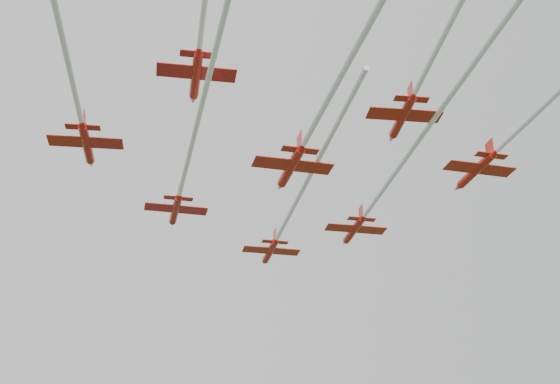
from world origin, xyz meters
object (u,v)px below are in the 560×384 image
object	(u,v)px
jet_row4_left	(204,8)
jet_row4_right	(442,40)
jet_row3_right	(530,119)
jet_row2_left	(191,147)
jet_row2_right	(388,182)
jet_row3_mid	(322,110)
jet_row3_left	(69,65)
jet_lead	(289,216)

from	to	relation	value
jet_row4_left	jet_row4_right	size ratio (longest dim) A/B	0.85
jet_row3_right	jet_row4_right	xyz separation A→B (m)	(-16.80, -11.69, -0.95)
jet_row2_left	jet_row2_right	distance (m)	25.98
jet_row2_left	jet_row3_mid	xyz separation A→B (m)	(11.89, -11.81, 0.06)
jet_row3_left	jet_row3_right	size ratio (longest dim) A/B	1.10
jet_row2_left	jet_row3_left	distance (m)	18.99
jet_lead	jet_row3_mid	xyz separation A→B (m)	(-4.72, -28.32, -0.29)
jet_row2_left	jet_row3_right	world-z (taller)	jet_row3_right
jet_row2_right	jet_row3_mid	size ratio (longest dim) A/B	1.06
jet_lead	jet_row3_right	world-z (taller)	jet_row3_right
jet_row3_left	jet_row4_left	size ratio (longest dim) A/B	1.29
jet_row2_left	jet_row4_left	size ratio (longest dim) A/B	1.41
jet_row2_right	jet_row3_left	xyz separation A→B (m)	(-40.03, -15.60, -0.13)
jet_row3_mid	jet_row4_left	distance (m)	18.83
jet_row3_mid	jet_row4_right	distance (m)	15.51
jet_lead	jet_row4_right	xyz separation A→B (m)	(2.32, -42.13, 0.35)
jet_row2_left	jet_row3_mid	size ratio (longest dim) A/B	1.13
jet_row3_right	jet_row2_left	bearing A→B (deg)	160.51
jet_row2_left	jet_row3_right	distance (m)	38.39
jet_lead	jet_row4_right	bearing A→B (deg)	-82.24
jet_row3_left	jet_lead	bearing A→B (deg)	52.80
jet_row2_left	jet_row2_right	world-z (taller)	jet_row2_right
jet_row3_left	jet_row4_left	distance (m)	15.47
jet_row2_right	jet_row4_left	xyz separation A→B (m)	(-28.84, -26.23, 0.93)
jet_row3_left	jet_row3_mid	xyz separation A→B (m)	(26.12, 0.76, -0.24)
jet_row3_right	jet_row4_right	distance (m)	20.49
jet_row2_right	jet_row3_right	bearing A→B (deg)	-54.56
jet_row2_right	jet_row3_mid	world-z (taller)	jet_row2_right
jet_row3_mid	jet_row4_left	bearing A→B (deg)	-140.14
jet_row2_left	jet_row4_right	xyz separation A→B (m)	(18.93, -25.63, 0.70)
jet_row4_left	jet_row3_mid	bearing A→B (deg)	44.00
jet_row3_mid	jet_row3_left	bearing A→B (deg)	-175.82
jet_lead	jet_row3_mid	world-z (taller)	jet_lead
jet_row3_right	jet_row3_left	bearing A→B (deg)	-179.75
jet_lead	jet_row2_left	distance (m)	23.42
jet_row3_mid	jet_row3_right	distance (m)	23.99
jet_lead	jet_row4_right	distance (m)	42.20
jet_row2_left	jet_row3_right	bearing A→B (deg)	-17.94
jet_row3_right	jet_row4_right	bearing A→B (deg)	-143.36
jet_row4_left	jet_row4_right	bearing A→B (deg)	0.38
jet_row4_left	jet_row2_left	bearing A→B (deg)	89.18
jet_row3_left	jet_row3_mid	size ratio (longest dim) A/B	1.04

